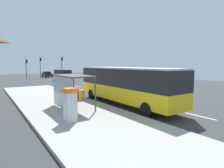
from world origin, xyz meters
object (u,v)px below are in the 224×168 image
object	(u,v)px
white_van	(63,74)
recycling_bin_yellow	(82,95)
ticket_machine	(70,104)
traffic_light_near_side	(62,64)
recycling_bin_red	(79,94)
bus_shelter	(69,83)
bus	(125,84)
traffic_light_far_side	(26,66)
traffic_light_median	(41,64)
sedan_near	(47,74)

from	to	relation	value
white_van	recycling_bin_yellow	xyz separation A→B (m)	(-6.40, -23.00, -0.69)
ticket_machine	traffic_light_near_side	xyz separation A→B (m)	(13.02, 38.18, 2.38)
recycling_bin_red	bus_shelter	bearing A→B (deg)	-124.34
bus	traffic_light_far_side	world-z (taller)	traffic_light_far_side
traffic_light_near_side	bus_shelter	xyz separation A→B (m)	(-11.91, -35.20, -1.45)
ticket_machine	traffic_light_median	size ratio (longest dim) A/B	0.37
recycling_bin_red	sedan_near	bearing A→B (deg)	79.48
bus	bus_shelter	distance (m)	4.77
bus	recycling_bin_yellow	world-z (taller)	bus
bus	sedan_near	xyz separation A→B (m)	(4.01, 38.99, -1.05)
recycling_bin_yellow	bus_shelter	world-z (taller)	bus_shelter
recycling_bin_yellow	bus_shelter	bearing A→B (deg)	-131.08
ticket_machine	recycling_bin_yellow	xyz separation A→B (m)	(3.32, 5.52, -0.52)
traffic_light_median	ticket_machine	bearing A→B (deg)	-101.26
white_van	recycling_bin_red	world-z (taller)	white_van
traffic_light_median	bus_shelter	world-z (taller)	traffic_light_median
traffic_light_near_side	traffic_light_median	size ratio (longest dim) A/B	1.03
bus	ticket_machine	size ratio (longest dim) A/B	5.68
bus	sedan_near	world-z (taller)	bus
white_van	traffic_light_near_side	size ratio (longest dim) A/B	0.97
recycling_bin_red	traffic_light_median	size ratio (longest dim) A/B	0.18
sedan_near	ticket_machine	world-z (taller)	ticket_machine
white_van	recycling_bin_red	xyz separation A→B (m)	(-6.40, -22.30, -0.69)
ticket_machine	recycling_bin_yellow	bearing A→B (deg)	58.94
ticket_machine	recycling_bin_red	world-z (taller)	ticket_machine
bus	traffic_light_near_side	xyz separation A→B (m)	(7.21, 35.96, 1.71)
ticket_machine	bus_shelter	size ratio (longest dim) A/B	0.48
traffic_light_near_side	bus_shelter	bearing A→B (deg)	-108.69
traffic_light_near_side	bus_shelter	distance (m)	37.19
bus	traffic_light_near_side	bearing A→B (deg)	78.67
ticket_machine	recycling_bin_red	bearing A→B (deg)	61.87
recycling_bin_red	bus_shelter	size ratio (longest dim) A/B	0.24
sedan_near	traffic_light_near_side	bearing A→B (deg)	-43.53
sedan_near	traffic_light_far_side	bearing A→B (deg)	-157.48
traffic_light_near_side	bus	bearing A→B (deg)	-101.33
recycling_bin_yellow	bus_shelter	distance (m)	3.66
white_van	traffic_light_far_side	xyz separation A→B (m)	(-5.30, 10.47, 1.78)
white_van	ticket_machine	xyz separation A→B (m)	(-9.72, -28.52, -0.17)
sedan_near	recycling_bin_yellow	distance (m)	36.29
sedan_near	traffic_light_far_side	xyz separation A→B (m)	(-5.39, -2.24, 2.33)
recycling_bin_yellow	sedan_near	bearing A→B (deg)	79.68
bus_shelter	traffic_light_median	bearing A→B (deg)	79.52
traffic_light_near_side	traffic_light_far_side	xyz separation A→B (m)	(-8.59, 0.80, -0.43)
bus_shelter	recycling_bin_red	bearing A→B (deg)	55.66
white_van	traffic_light_median	size ratio (longest dim) A/B	1.00
recycling_bin_red	recycling_bin_yellow	bearing A→B (deg)	-90.00
traffic_light_far_side	traffic_light_median	world-z (taller)	traffic_light_median
recycling_bin_red	traffic_light_near_side	xyz separation A→B (m)	(9.70, 31.97, 2.90)
traffic_light_far_side	ticket_machine	bearing A→B (deg)	-96.48
sedan_near	white_van	bearing A→B (deg)	-90.44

